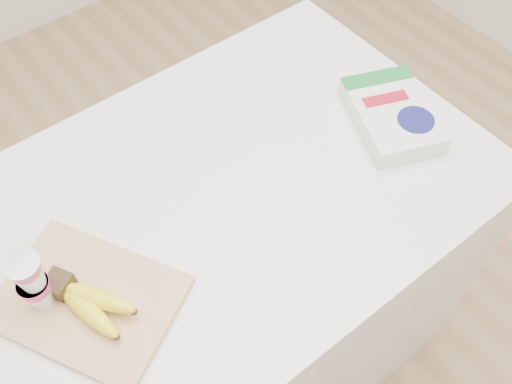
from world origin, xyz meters
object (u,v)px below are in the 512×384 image
cutting_board (88,300)px  bananas (88,302)px  cereal_box (392,115)px  table (227,288)px  yogurt_stack (32,282)px

cutting_board → bananas: size_ratio=1.71×
cutting_board → cereal_box: 0.78m
table → cereal_box: bearing=-10.6°
yogurt_stack → cereal_box: yogurt_stack is taller
table → cutting_board: cutting_board is taller
cutting_board → yogurt_stack: size_ratio=2.32×
table → bananas: size_ratio=6.25×
cutting_board → yogurt_stack: (-0.06, 0.04, 0.08)m
cutting_board → cereal_box: (0.78, -0.03, 0.02)m
bananas → yogurt_stack: 0.10m
table → bananas: bearing=-168.1°
bananas → cereal_box: bearing=-0.7°
bananas → yogurt_stack: bearing=133.9°
cereal_box → yogurt_stack: bearing=-162.6°
table → cutting_board: size_ratio=3.64×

